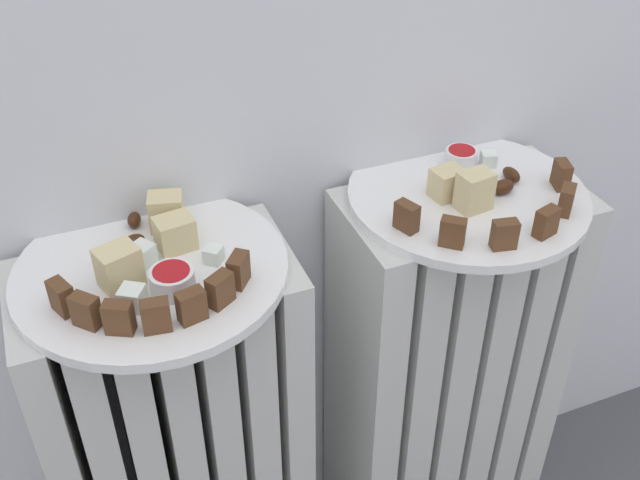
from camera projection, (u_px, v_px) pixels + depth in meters
radiator_left at (185, 467)px, 1.03m from camera, size 0.32×0.17×0.66m
radiator_right at (441, 386)px, 1.15m from camera, size 0.32×0.17×0.66m
plate_left at (151, 270)px, 0.83m from camera, size 0.30×0.30×0.01m
plate_right at (467, 196)px, 0.95m from camera, size 0.30×0.30×0.01m
dark_cake_slice_left_0 at (62, 297)px, 0.76m from camera, size 0.03×0.03×0.03m
dark_cake_slice_left_1 at (86, 311)px, 0.74m from camera, size 0.03×0.03×0.03m
dark_cake_slice_left_2 at (119, 318)px, 0.73m from camera, size 0.03×0.03×0.03m
dark_cake_slice_left_3 at (156, 316)px, 0.73m from camera, size 0.03×0.02×0.03m
dark_cake_slice_left_4 at (192, 306)px, 0.75m from camera, size 0.03×0.02×0.03m
dark_cake_slice_left_5 at (220, 290)px, 0.77m from camera, size 0.03×0.03×0.03m
dark_cake_slice_left_6 at (239, 270)px, 0.79m from camera, size 0.03×0.03×0.03m
marble_cake_slice_left_0 at (175, 233)px, 0.84m from camera, size 0.04×0.04×0.04m
marble_cake_slice_left_1 at (119, 267)px, 0.79m from camera, size 0.05×0.04×0.05m
marble_cake_slice_left_2 at (166, 212)px, 0.87m from camera, size 0.05×0.04×0.04m
turkish_delight_left_0 at (214, 255)px, 0.83m from camera, size 0.03×0.03×0.02m
turkish_delight_left_1 at (142, 254)px, 0.82m from camera, size 0.03×0.03×0.02m
turkish_delight_left_2 at (132, 298)px, 0.76m from camera, size 0.03×0.03×0.02m
medjool_date_left_0 at (134, 241)px, 0.85m from camera, size 0.03×0.02×0.02m
medjool_date_left_1 at (134, 220)px, 0.88m from camera, size 0.02×0.03×0.02m
jam_bowl_left at (172, 280)px, 0.78m from camera, size 0.05×0.05×0.03m
dark_cake_slice_right_0 at (407, 217)px, 0.87m from camera, size 0.02×0.03×0.03m
dark_cake_slice_right_1 at (453, 232)px, 0.84m from camera, size 0.03×0.03×0.03m
dark_cake_slice_right_2 at (505, 235)px, 0.84m from camera, size 0.03×0.02×0.03m
dark_cake_slice_right_3 at (546, 222)px, 0.86m from camera, size 0.03×0.02×0.03m
dark_cake_slice_right_4 at (566, 200)px, 0.90m from camera, size 0.03×0.03×0.03m
dark_cake_slice_right_5 at (561, 175)px, 0.94m from camera, size 0.02×0.03×0.03m
marble_cake_slice_right_0 at (475, 191)px, 0.90m from camera, size 0.04×0.03×0.05m
marble_cake_slice_right_1 at (447, 183)px, 0.92m from camera, size 0.04×0.04×0.04m
turkish_delight_right_0 at (480, 185)px, 0.94m from camera, size 0.02×0.02×0.02m
turkish_delight_right_1 at (488, 159)px, 0.99m from camera, size 0.02×0.02×0.02m
medjool_date_right_0 at (503, 187)px, 0.94m from camera, size 0.03×0.02×0.02m
medjool_date_right_1 at (511, 175)px, 0.96m from camera, size 0.02×0.03×0.02m
jam_bowl_right at (461, 157)px, 0.99m from camera, size 0.04×0.04×0.02m
fork at (111, 270)px, 0.82m from camera, size 0.02×0.10×0.00m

